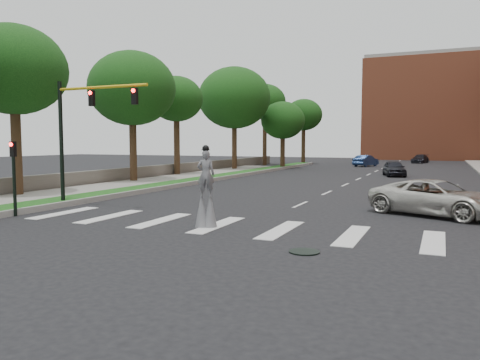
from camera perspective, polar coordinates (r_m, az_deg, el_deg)
ground_plane at (r=16.72m, az=-0.29°, el=-6.39°), size 160.00×160.00×0.00m
grass_median at (r=39.55m, az=-3.89°, el=0.20°), size 2.00×60.00×0.25m
median_curb at (r=39.08m, az=-2.52°, el=0.17°), size 0.20×60.00×0.28m
sidewalk_left at (r=32.88m, az=-16.63°, el=-0.96°), size 4.00×60.00×0.18m
stone_wall at (r=43.99m, az=-9.07°, el=1.16°), size 0.50×56.00×1.10m
manhole at (r=13.89m, az=7.84°, el=-8.66°), size 0.90×0.90×0.04m
building_backdrop at (r=93.20m, az=23.25°, el=7.87°), size 26.00×14.00×18.00m
traffic_signal at (r=24.38m, az=-18.96°, el=6.64°), size 5.30×0.23×6.20m
secondary_signal at (r=22.32m, az=-25.86°, el=0.96°), size 0.25×0.21×3.23m
stilt_performer at (r=17.54m, az=-4.17°, el=-1.77°), size 0.82×0.63×3.09m
suv_crossing at (r=22.06m, az=22.88°, el=-2.01°), size 6.20×4.63×1.57m
car_near at (r=46.02m, az=18.27°, el=1.36°), size 2.75×4.59×1.46m
car_mid at (r=63.26m, az=15.09°, el=2.28°), size 2.90×4.69×1.46m
car_far at (r=75.53m, az=21.10°, el=2.43°), size 2.69×4.71×1.29m
tree_1 at (r=30.14m, az=-25.89°, el=11.93°), size 5.99×5.99×9.85m
tree_2 at (r=37.90m, az=-13.03°, el=10.79°), size 6.77×6.77×10.23m
tree_3 at (r=44.55m, az=-7.77°, el=9.68°), size 4.97×4.97×9.31m
tree_4 at (r=53.25m, az=-0.69°, el=9.96°), size 8.12×8.12×11.58m
tree_5 at (r=64.68m, az=3.05°, el=9.44°), size 5.68×5.68×11.07m
tree_6 at (r=56.65m, az=5.24°, el=7.23°), size 5.27×5.27×8.02m
tree_7 at (r=68.58m, az=7.77°, el=7.84°), size 5.33×5.33×9.36m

